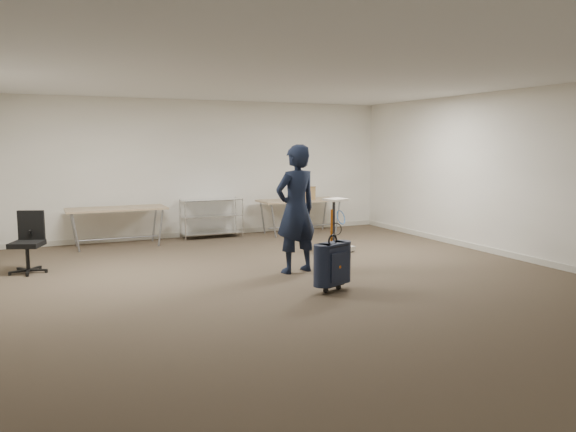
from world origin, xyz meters
name	(u,v)px	position (x,y,z in m)	size (l,w,h in m)	color
ground	(300,283)	(0.00, 0.00, 0.00)	(9.00, 9.00, 0.00)	#463A2A
room_shell	(263,261)	(0.00, 1.38, 0.05)	(8.00, 9.00, 9.00)	silver
folding_table_left	(117,211)	(-1.90, 3.95, 0.68)	(1.80, 0.75, 0.73)	#8F7958
folding_table_right	(300,202)	(1.90, 3.95, 0.68)	(1.80, 0.75, 0.73)	#8F7958
wire_shelf	(211,216)	(0.00, 4.20, 0.44)	(1.22, 0.47, 0.80)	silver
person	(296,209)	(0.24, 0.64, 0.95)	(0.69, 0.46, 1.90)	black
suitcase	(332,264)	(0.20, -0.57, 0.37)	(0.45, 0.35, 1.07)	black
office_chair	(29,254)	(-3.40, 2.27, 0.28)	(0.55, 0.56, 0.91)	black
equipment_cart	(335,238)	(1.57, 1.82, 0.25)	(0.62, 0.62, 0.95)	#EEE3CD
cardboard_box	(305,193)	(1.98, 3.90, 0.87)	(0.37, 0.27, 0.27)	brown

